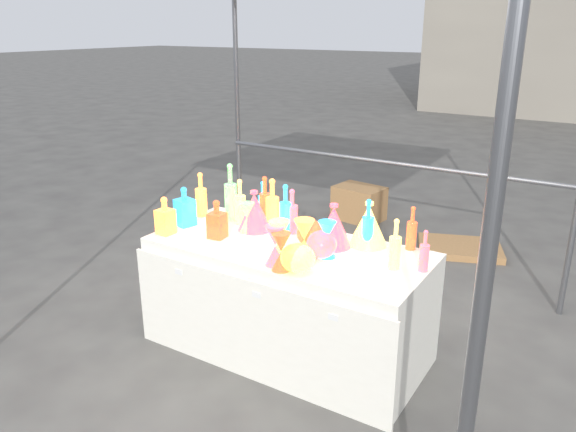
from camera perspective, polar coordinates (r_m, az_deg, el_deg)
The scene contains 32 objects.
ground at distance 3.92m, azimuth 0.00°, elevation -13.25°, with size 80.00×80.00×0.00m, color slate.
display_table at distance 3.73m, azimuth -0.08°, elevation -8.44°, with size 1.84×0.83×0.75m.
cardboard_box_closed at distance 6.32m, azimuth 7.22°, elevation 1.31°, with size 0.52×0.38×0.38m, color #B38251.
cardboard_box_flat at distance 5.68m, azimuth 17.05°, elevation -3.12°, with size 0.77×0.55×0.07m, color #B38251.
bottle_0 at distance 4.13m, azimuth -8.83°, elevation 2.19°, with size 0.08×0.08×0.33m, color #E41541, non-canonical shape.
bottle_1 at distance 3.98m, azimuth -2.57°, elevation 1.53°, with size 0.07×0.07×0.29m, color #178224, non-canonical shape.
bottle_2 at distance 3.92m, azimuth -2.36°, elevation 1.61°, with size 0.08×0.08×0.35m, color orange, non-canonical shape.
bottle_3 at distance 3.74m, azimuth 0.41°, elevation 0.50°, with size 0.08×0.08×0.31m, color #211FB9, non-canonical shape.
bottle_4 at distance 3.93m, azimuth -4.89°, elevation 1.46°, with size 0.08×0.08×0.33m, color teal, non-canonical shape.
bottle_5 at distance 4.00m, azimuth -5.85°, elevation 2.45°, with size 0.09×0.09×0.42m, color #B724B0, non-canonical shape.
bottle_6 at distance 3.82m, azimuth -1.60°, elevation 1.25°, with size 0.09×0.09×0.36m, color #E41541, non-canonical shape.
bottle_7 at distance 3.73m, azimuth -0.27°, elevation 0.71°, with size 0.08×0.08×0.34m, color #178224, non-canonical shape.
decanter_0 at distance 3.82m, azimuth -12.38°, elevation 0.06°, with size 0.10×0.10×0.26m, color #E41541, non-canonical shape.
decanter_1 at distance 3.69m, azimuth -7.23°, elevation -0.31°, with size 0.10×0.10×0.26m, color orange, non-canonical shape.
decanter_2 at distance 3.95m, azimuth -10.46°, elevation 0.98°, with size 0.12×0.12×0.28m, color #178224, non-canonical shape.
hourglass_0 at distance 3.19m, azimuth -0.71°, elevation -3.64°, with size 0.11×0.11×0.23m, color orange, non-canonical shape.
hourglass_1 at distance 3.26m, azimuth -1.32°, elevation -3.02°, with size 0.12×0.12×0.24m, color #211FB9, non-canonical shape.
hourglass_2 at distance 3.31m, azimuth -0.91°, elevation -2.55°, with size 0.13×0.13×0.25m, color teal, non-canonical shape.
hourglass_3 at distance 3.78m, azimuth -4.20°, elevation -0.18°, with size 0.10×0.10×0.21m, color #B724B0, non-canonical shape.
hourglass_4 at distance 3.33m, azimuth 1.65°, elevation -2.42°, with size 0.13×0.13×0.25m, color #E41541, non-canonical shape.
hourglass_5 at distance 3.38m, azimuth 3.97°, elevation -2.38°, with size 0.11×0.11×0.23m, color #178224, non-canonical shape.
globe_0 at distance 3.19m, azimuth 0.87°, elevation -4.41°, with size 0.19×0.19×0.15m, color #E41541, non-canonical shape.
globe_1 at distance 3.18m, azimuth 1.15°, elevation -4.50°, with size 0.18×0.18×0.15m, color teal, non-canonical shape.
globe_2 at distance 3.55m, azimuth 2.37°, elevation -1.92°, with size 0.19×0.19×0.15m, color orange, non-canonical shape.
globe_3 at distance 3.38m, azimuth 3.44°, elevation -3.02°, with size 0.19×0.19×0.15m, color #211FB9, non-canonical shape.
lampshade_0 at distance 3.81m, azimuth -3.43°, elevation 0.58°, with size 0.24×0.24×0.28m, color orange, non-canonical shape.
lampshade_1 at distance 3.54m, azimuth 4.65°, elevation -0.93°, with size 0.24×0.24×0.28m, color orange, non-canonical shape.
lampshade_3 at distance 3.57m, azimuth 8.18°, elevation -0.77°, with size 0.25×0.25×0.29m, color teal, non-canonical shape.
bottle_8 at distance 3.51m, azimuth 8.13°, elevation -0.81°, with size 0.07×0.07×0.32m, color #178224, non-canonical shape.
bottle_9 at distance 3.56m, azimuth 12.47°, elevation -1.20°, with size 0.06×0.06×0.28m, color orange, non-canonical shape.
bottle_10 at distance 3.27m, azimuth 13.69°, elevation -3.44°, with size 0.06×0.06×0.25m, color #211FB9, non-canonical shape.
bottle_11 at distance 3.25m, azimuth 10.84°, elevation -2.82°, with size 0.07×0.07×0.31m, color teal, non-canonical shape.
Camera 1 is at (1.75, -2.82, 2.09)m, focal length 35.00 mm.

